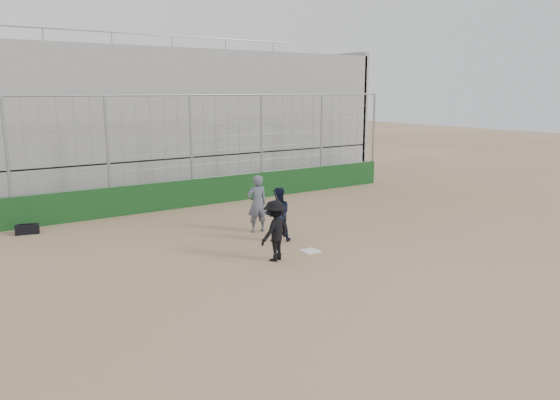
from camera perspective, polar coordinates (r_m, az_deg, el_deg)
ground at (r=14.42m, az=3.18°, el=-5.39°), size 90.00×90.00×0.00m
home_plate at (r=14.42m, az=3.18°, el=-5.34°), size 0.44×0.44×0.02m
backstop at (r=20.06m, az=-9.15°, el=2.06°), size 18.10×0.25×4.04m
bleachers at (r=24.40m, az=-14.39°, el=8.13°), size 20.25×6.70×6.98m
batter_at_plate at (r=13.49m, az=-0.55°, el=-3.20°), size 1.12×0.88×1.70m
catcher_crouched at (r=15.22m, az=-0.21°, el=-2.44°), size 0.91×0.82×1.05m
umpire at (r=16.21m, az=-2.40°, el=-0.68°), size 0.67×0.49×1.54m
equipment_bag at (r=17.74m, az=-24.90°, el=-2.78°), size 0.70×0.43×0.32m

